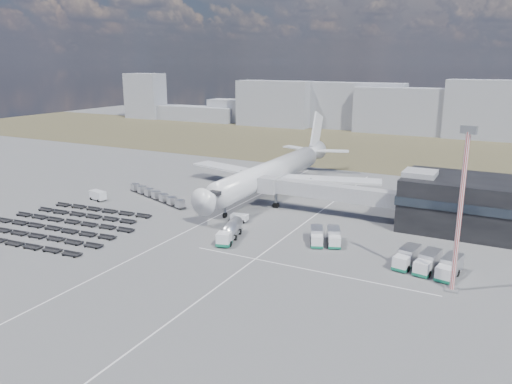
% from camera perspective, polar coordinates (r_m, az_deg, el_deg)
% --- Properties ---
extents(ground, '(420.00, 420.00, 0.00)m').
position_cam_1_polar(ground, '(96.31, -6.33, -4.35)').
color(ground, '#565659').
rests_on(ground, ground).
extents(grass_strip, '(420.00, 90.00, 0.01)m').
position_cam_1_polar(grass_strip, '(194.81, 11.98, 5.12)').
color(grass_strip, '#444029').
rests_on(grass_strip, ground).
extents(lane_markings, '(47.12, 110.00, 0.01)m').
position_cam_1_polar(lane_markings, '(93.97, -0.33, -4.74)').
color(lane_markings, silver).
rests_on(lane_markings, ground).
extents(terminal, '(30.40, 16.40, 11.00)m').
position_cam_1_polar(terminal, '(102.70, 24.67, -1.36)').
color(terminal, black).
rests_on(terminal, ground).
extents(jet_bridge, '(30.30, 3.80, 7.05)m').
position_cam_1_polar(jet_bridge, '(105.38, 7.06, 0.17)').
color(jet_bridge, '#939399').
rests_on(jet_bridge, ground).
extents(airliner, '(51.59, 64.53, 17.62)m').
position_cam_1_polar(airliner, '(122.07, 2.06, 2.39)').
color(airliner, silver).
rests_on(airliner, ground).
extents(skyline, '(309.58, 23.43, 24.97)m').
position_cam_1_polar(skyline, '(234.19, 15.90, 8.85)').
color(skyline, gray).
rests_on(skyline, ground).
extents(fuel_tanker, '(4.68, 9.86, 3.09)m').
position_cam_1_polar(fuel_tanker, '(90.41, -3.02, -4.52)').
color(fuel_tanker, silver).
rests_on(fuel_tanker, ground).
extents(pushback_tug, '(3.65, 2.42, 1.52)m').
position_cam_1_polar(pushback_tug, '(100.52, -1.91, -2.99)').
color(pushback_tug, silver).
rests_on(pushback_tug, ground).
extents(utility_van, '(4.52, 2.74, 2.26)m').
position_cam_1_polar(utility_van, '(121.43, -17.63, -0.39)').
color(utility_van, silver).
rests_on(utility_van, ground).
extents(catering_truck, '(4.21, 5.91, 2.51)m').
position_cam_1_polar(catering_truck, '(126.78, 5.32, 0.94)').
color(catering_truck, silver).
rests_on(catering_truck, ground).
extents(service_trucks_near, '(7.08, 7.64, 2.48)m').
position_cam_1_polar(service_trucks_near, '(89.18, 7.92, -5.06)').
color(service_trucks_near, silver).
rests_on(service_trucks_near, ground).
extents(service_trucks_far, '(9.88, 8.13, 2.69)m').
position_cam_1_polar(service_trucks_far, '(81.52, 19.02, -7.59)').
color(service_trucks_far, silver).
rests_on(service_trucks_far, ground).
extents(uld_row, '(21.86, 9.73, 1.77)m').
position_cam_1_polar(uld_row, '(118.64, -11.33, -0.36)').
color(uld_row, black).
rests_on(uld_row, ground).
extents(baggage_dollies, '(31.07, 26.26, 0.77)m').
position_cam_1_polar(baggage_dollies, '(104.75, -21.49, -3.52)').
color(baggage_dollies, black).
rests_on(baggage_dollies, ground).
extents(floodlight_mast, '(2.21, 1.79, 23.23)m').
position_cam_1_polar(floodlight_mast, '(72.77, 22.29, -2.07)').
color(floodlight_mast, '#A91B1B').
rests_on(floodlight_mast, ground).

